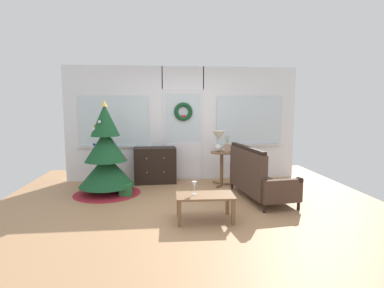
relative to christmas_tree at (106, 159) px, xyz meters
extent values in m
plane|color=#AD7F56|center=(1.54, -1.03, -0.66)|extent=(6.76, 6.76, 0.00)
cube|color=white|center=(0.02, 1.06, 0.61)|extent=(2.15, 0.08, 2.55)
cube|color=white|center=(3.07, 1.06, 0.61)|extent=(2.15, 0.08, 2.55)
cube|color=white|center=(1.54, 1.06, 1.64)|extent=(0.94, 0.08, 0.50)
cube|color=silver|center=(1.54, 1.02, 0.36)|extent=(0.90, 0.05, 2.05)
cube|color=white|center=(1.54, 1.00, -0.21)|extent=(0.78, 0.02, 0.80)
cube|color=silver|center=(1.54, 1.00, 0.74)|extent=(0.78, 0.01, 1.10)
cube|color=silver|center=(0.02, 1.01, 0.69)|extent=(1.50, 0.01, 1.10)
cube|color=silver|center=(3.07, 1.01, 0.69)|extent=(1.50, 0.01, 1.10)
cube|color=silver|center=(0.02, 0.99, 0.12)|extent=(1.59, 0.06, 0.03)
cube|color=silver|center=(3.07, 0.99, 0.12)|extent=(1.59, 0.06, 0.03)
torus|color=#164424|center=(1.54, 0.96, 0.89)|extent=(0.41, 0.09, 0.41)
cube|color=red|center=(1.54, 0.95, 0.76)|extent=(0.10, 0.02, 0.10)
cylinder|color=#4C331E|center=(0.00, 0.00, -0.55)|extent=(0.10, 0.10, 0.23)
cone|color=maroon|center=(0.00, 0.00, -0.61)|extent=(1.27, 1.27, 0.10)
cone|color=#194C28|center=(0.00, 0.00, -0.21)|extent=(1.04, 1.04, 0.60)
cone|color=#194C28|center=(0.00, 0.00, 0.27)|extent=(0.79, 0.79, 0.60)
cone|color=#194C28|center=(0.00, 0.00, 0.75)|extent=(0.54, 0.54, 0.60)
cone|color=#E0BC4C|center=(0.00, 0.00, 1.06)|extent=(0.12, 0.12, 0.12)
sphere|color=red|center=(-0.15, 0.38, -0.08)|extent=(0.06, 0.06, 0.06)
sphere|color=gold|center=(-0.20, 0.07, 0.63)|extent=(0.06, 0.06, 0.06)
sphere|color=silver|center=(-0.18, -0.10, 0.58)|extent=(0.07, 0.07, 0.07)
sphere|color=#264CB2|center=(-0.24, 0.13, 0.27)|extent=(0.05, 0.05, 0.05)
sphere|color=red|center=(0.34, -0.04, 0.01)|extent=(0.07, 0.07, 0.07)
sphere|color=gold|center=(0.00, 0.34, 0.23)|extent=(0.05, 0.05, 0.05)
sphere|color=silver|center=(-0.07, -0.18, 0.72)|extent=(0.06, 0.06, 0.06)
cube|color=black|center=(0.91, 0.76, -0.27)|extent=(0.91, 0.45, 0.78)
sphere|color=tan|center=(0.74, 0.53, -0.08)|extent=(0.03, 0.03, 0.03)
sphere|color=tan|center=(1.10, 0.55, -0.08)|extent=(0.03, 0.03, 0.03)
sphere|color=tan|center=(0.74, 0.53, -0.38)|extent=(0.03, 0.03, 0.03)
sphere|color=tan|center=(1.10, 0.55, -0.38)|extent=(0.03, 0.03, 0.03)
cylinder|color=black|center=(3.25, -1.27, -0.59)|extent=(0.05, 0.05, 0.14)
cylinder|color=black|center=(3.07, 0.18, -0.59)|extent=(0.05, 0.05, 0.14)
cylinder|color=black|center=(2.65, -1.34, -0.59)|extent=(0.05, 0.05, 0.14)
cylinder|color=black|center=(2.47, 0.10, -0.59)|extent=(0.05, 0.05, 0.14)
cube|color=#473328|center=(2.86, -0.58, -0.45)|extent=(0.89, 1.47, 0.14)
cube|color=#473328|center=(2.56, -0.62, -0.07)|extent=(0.29, 1.40, 0.62)
cube|color=black|center=(2.56, -0.62, 0.27)|extent=(0.25, 1.37, 0.06)
cube|color=#473328|center=(2.95, -1.32, -0.33)|extent=(0.67, 0.17, 0.38)
cylinder|color=black|center=(3.24, -1.28, -0.16)|extent=(0.10, 0.10, 0.09)
cube|color=#473328|center=(2.77, 0.15, -0.33)|extent=(0.67, 0.17, 0.38)
cylinder|color=black|center=(3.06, 0.19, -0.16)|extent=(0.10, 0.10, 0.09)
cylinder|color=brown|center=(2.31, 0.39, 0.04)|extent=(0.48, 0.48, 0.02)
cylinder|color=brown|center=(2.31, 0.39, -0.32)|extent=(0.07, 0.07, 0.69)
cube|color=brown|center=(2.47, 0.39, -0.64)|extent=(0.20, 0.05, 0.04)
cube|color=brown|center=(2.23, 0.53, -0.64)|extent=(0.14, 0.20, 0.04)
cube|color=brown|center=(2.23, 0.25, -0.64)|extent=(0.14, 0.20, 0.04)
sphere|color=silver|center=(2.25, 0.43, 0.14)|extent=(0.16, 0.16, 0.16)
cylinder|color=silver|center=(2.25, 0.43, 0.26)|extent=(0.02, 0.02, 0.06)
cone|color=silver|center=(2.25, 0.43, 0.39)|extent=(0.28, 0.28, 0.20)
cylinder|color=tan|center=(2.41, 0.33, 0.13)|extent=(0.09, 0.09, 0.16)
sphere|color=tan|center=(2.41, 0.33, 0.21)|extent=(0.10, 0.10, 0.10)
cylinder|color=#4C7042|center=(2.39, 0.33, 0.31)|extent=(0.07, 0.01, 0.17)
cylinder|color=#4C7042|center=(2.41, 0.33, 0.31)|extent=(0.01, 0.01, 0.18)
cylinder|color=#4C7042|center=(2.43, 0.33, 0.31)|extent=(0.07, 0.01, 0.17)
cube|color=brown|center=(1.67, -1.56, -0.29)|extent=(0.85, 0.54, 0.03)
cube|color=brown|center=(1.29, -1.77, -0.48)|extent=(0.05, 0.05, 0.36)
cube|color=brown|center=(2.05, -1.79, -0.48)|extent=(0.05, 0.05, 0.36)
cube|color=brown|center=(1.30, -1.33, -0.48)|extent=(0.05, 0.05, 0.36)
cube|color=brown|center=(2.06, -1.35, -0.48)|extent=(0.05, 0.05, 0.36)
cylinder|color=silver|center=(1.52, -1.56, -0.27)|extent=(0.06, 0.06, 0.01)
cylinder|color=silver|center=(1.52, -1.56, -0.22)|extent=(0.01, 0.01, 0.10)
cone|color=silver|center=(1.52, -1.56, -0.12)|extent=(0.08, 0.08, 0.09)
cube|color=#266633|center=(0.38, -0.21, -0.55)|extent=(0.23, 0.21, 0.23)
camera|label=1|loc=(1.05, -5.86, 1.00)|focal=28.59mm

